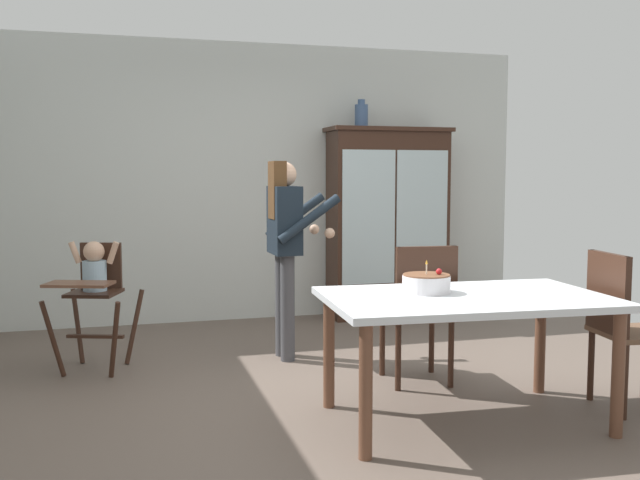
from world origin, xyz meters
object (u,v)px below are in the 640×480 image
dining_chair_far_side (421,305)px  dining_chair_right_end (622,319)px  ceramic_vase (361,115)px  adult_person (285,235)px  china_cabinet (388,222)px  dining_table (466,310)px  birthday_cake (426,283)px  high_chair_with_toddler (94,282)px

dining_chair_far_side → dining_chair_right_end: bearing=145.9°
ceramic_vase → adult_person: bearing=-128.6°
china_cabinet → dining_table: china_cabinet is taller
birthday_cake → dining_chair_right_end: (1.20, -0.21, -0.24)m
dining_table → ceramic_vase: bearing=82.4°
ceramic_vase → birthday_cake: size_ratio=0.96×
dining_table → dining_chair_right_end: 1.02m
birthday_cake → dining_chair_far_side: bearing=68.7°
adult_person → dining_table: size_ratio=0.92×
ceramic_vase → dining_table: 3.33m
adult_person → dining_table: 1.83m
high_chair_with_toddler → adult_person: adult_person is taller
china_cabinet → birthday_cake: size_ratio=6.75×
dining_chair_far_side → adult_person: bearing=-48.7°
ceramic_vase → high_chair_with_toddler: 3.13m
china_cabinet → birthday_cake: china_cabinet is taller
adult_person → dining_chair_far_side: (0.72, -0.95, -0.41)m
dining_chair_right_end → adult_person: bearing=51.5°
dining_table → birthday_cake: (-0.18, 0.15, 0.14)m
china_cabinet → dining_chair_right_end: 3.11m
china_cabinet → ceramic_vase: ceramic_vase is taller
dining_table → dining_chair_right_end: bearing=-3.2°
china_cabinet → ceramic_vase: 1.10m
dining_chair_right_end → dining_chair_far_side: bearing=58.6°
ceramic_vase → dining_table: ceramic_vase is taller
high_chair_with_toddler → birthday_cake: size_ratio=3.39×
dining_table → adult_person: bearing=112.0°
adult_person → dining_chair_far_side: adult_person is taller
ceramic_vase → dining_chair_right_end: bearing=-78.7°
high_chair_with_toddler → birthday_cake: bearing=-20.2°
ceramic_vase → dining_table: (-0.40, -3.02, -1.35)m
china_cabinet → dining_chair_far_side: china_cabinet is taller
birthday_cake → adult_person: bearing=108.1°
dining_table → high_chair_with_toddler: bearing=140.7°
birthday_cake → dining_chair_right_end: dining_chair_right_end is taller
adult_person → birthday_cake: bearing=-163.3°
ceramic_vase → birthday_cake: 3.17m
ceramic_vase → high_chair_with_toddler: ceramic_vase is taller
adult_person → ceramic_vase: bearing=-40.1°
adult_person → dining_chair_right_end: (1.69, -1.73, -0.41)m
dining_table → dining_chair_right_end: dining_chair_right_end is taller
china_cabinet → high_chair_with_toddler: size_ratio=1.99×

